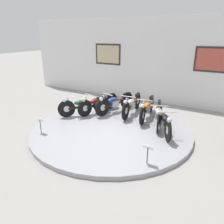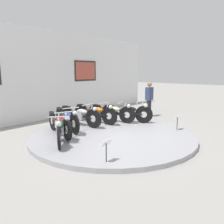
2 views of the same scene
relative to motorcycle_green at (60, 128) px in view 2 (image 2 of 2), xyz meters
name	(u,v)px [view 2 (image 2 of 2)]	position (x,y,z in m)	size (l,w,h in m)	color
ground_plane	(113,137)	(1.55, -0.60, -0.51)	(60.00, 60.00, 0.00)	gray
display_platform	(113,135)	(1.55, -0.60, -0.45)	(5.14, 5.14, 0.12)	#99999E
back_wall	(41,75)	(1.55, 3.40, 1.39)	(14.00, 0.22, 3.79)	white
motorcycle_green	(60,128)	(0.00, 0.00, 0.00)	(1.28, 1.60, 0.80)	black
motorcycle_maroon	(60,123)	(0.34, 0.50, 0.00)	(0.69, 1.92, 0.79)	black
motorcycle_blue	(67,118)	(0.88, 0.85, 0.01)	(0.69, 1.96, 0.81)	black
motorcycle_silver	(80,115)	(1.56, 0.97, 0.01)	(0.54, 2.02, 0.81)	black
motorcycle_orange	(96,113)	(2.22, 0.85, 0.01)	(0.54, 2.01, 0.81)	black
motorcycle_cream	(112,112)	(2.77, 0.50, 0.00)	(0.70, 1.93, 0.80)	black
motorcycle_black	(127,112)	(3.10, 0.00, 0.01)	(1.00, 1.80, 0.81)	black
info_placard_front_left	(106,146)	(-0.21, -1.95, -0.02)	(0.26, 0.11, 0.51)	#333338
info_placard_front_centre	(177,119)	(3.31, -1.95, -0.02)	(0.26, 0.11, 0.51)	#333338
visitor_standing	(149,97)	(5.09, 0.26, 0.38)	(0.36, 0.22, 1.59)	#2D2D38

